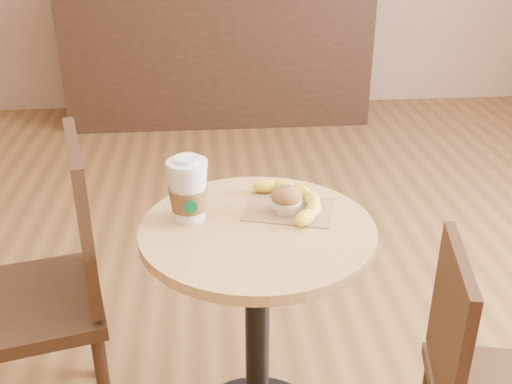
# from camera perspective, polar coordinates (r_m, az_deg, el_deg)

# --- Properties ---
(cafe_table) EXTENTS (0.63, 0.63, 0.75)m
(cafe_table) POSITION_cam_1_polar(r_m,az_deg,el_deg) (1.71, 0.12, -10.47)
(cafe_table) COLOR black
(cafe_table) RESTS_ON ground
(chair_left) EXTENTS (0.51, 0.51, 0.95)m
(chair_left) POSITION_cam_1_polar(r_m,az_deg,el_deg) (1.84, -19.18, -8.40)
(chair_left) COLOR #352012
(chair_left) RESTS_ON ground
(chair_right) EXTENTS (0.42, 0.42, 0.80)m
(chair_right) POSITION_cam_1_polar(r_m,az_deg,el_deg) (1.66, 20.76, -16.73)
(chair_right) COLOR #352012
(chair_right) RESTS_ON ground
(service_counter) EXTENTS (2.30, 0.65, 1.04)m
(service_counter) POSITION_cam_1_polar(r_m,az_deg,el_deg) (4.60, -3.64, 13.36)
(service_counter) COLOR black
(service_counter) RESTS_ON ground
(kraft_bag) EXTENTS (0.28, 0.24, 0.00)m
(kraft_bag) POSITION_cam_1_polar(r_m,az_deg,el_deg) (1.66, 3.17, -1.64)
(kraft_bag) COLOR olive
(kraft_bag) RESTS_ON cafe_table
(coffee_cup) EXTENTS (0.11, 0.11, 0.18)m
(coffee_cup) POSITION_cam_1_polar(r_m,az_deg,el_deg) (1.59, -6.45, -0.00)
(coffee_cup) COLOR silver
(coffee_cup) RESTS_ON cafe_table
(muffin) EXTENTS (0.09, 0.09, 0.08)m
(muffin) POSITION_cam_1_polar(r_m,az_deg,el_deg) (1.63, 2.92, -0.75)
(muffin) COLOR silver
(muffin) RESTS_ON kraft_bag
(banana) EXTENTS (0.27, 0.33, 0.04)m
(banana) POSITION_cam_1_polar(r_m,az_deg,el_deg) (1.66, 3.34, -0.83)
(banana) COLOR yellow
(banana) RESTS_ON kraft_bag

